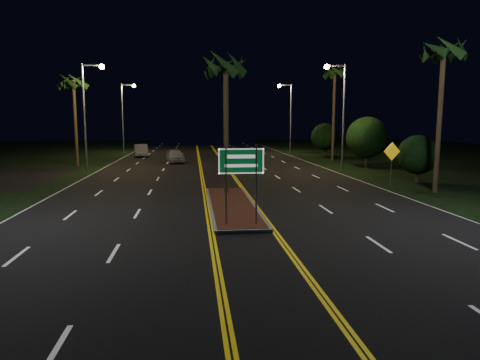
{
  "coord_description": "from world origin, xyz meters",
  "views": [
    {
      "loc": [
        -1.87,
        -13.82,
        4.28
      ],
      "look_at": [
        -0.01,
        3.14,
        1.9
      ],
      "focal_mm": 32.0,
      "sensor_mm": 36.0,
      "label": 1
    }
  ],
  "objects": [
    {
      "name": "median_island",
      "position": [
        0.0,
        7.0,
        0.08
      ],
      "size": [
        2.25,
        10.25,
        0.17
      ],
      "color": "gray",
      "rests_on": "ground"
    },
    {
      "name": "warning_sign",
      "position": [
        11.22,
        13.16,
        1.88
      ],
      "size": [
        1.18,
        0.19,
        2.84
      ],
      "rotation": [
        0.0,
        0.0,
        0.13
      ],
      "color": "gray",
      "rests_on": "ground"
    },
    {
      "name": "streetlight_right_mid",
      "position": [
        10.61,
        22.0,
        5.66
      ],
      "size": [
        1.91,
        0.44,
        9.0
      ],
      "color": "gray",
      "rests_on": "ground"
    },
    {
      "name": "car_near",
      "position": [
        -3.74,
        30.56,
        0.81
      ],
      "size": [
        2.87,
        5.15,
        1.63
      ],
      "primitive_type": "imported",
      "rotation": [
        0.0,
        0.0,
        0.17
      ],
      "color": "#B6B6BC",
      "rests_on": "ground"
    },
    {
      "name": "car_far",
      "position": [
        -8.09,
        38.42,
        0.84
      ],
      "size": [
        2.89,
        5.3,
        1.68
      ],
      "primitive_type": "imported",
      "rotation": [
        0.0,
        0.0,
        0.15
      ],
      "color": "#AFB2B9",
      "rests_on": "ground"
    },
    {
      "name": "ground",
      "position": [
        0.0,
        0.0,
        0.0
      ],
      "size": [
        120.0,
        120.0,
        0.0
      ],
      "primitive_type": "plane",
      "color": "black",
      "rests_on": "ground"
    },
    {
      "name": "streetlight_left_mid",
      "position": [
        -10.61,
        24.0,
        5.66
      ],
      "size": [
        1.91,
        0.44,
        9.0
      ],
      "color": "gray",
      "rests_on": "ground"
    },
    {
      "name": "palm_left_far",
      "position": [
        -12.8,
        28.0,
        7.75
      ],
      "size": [
        2.4,
        2.4,
        8.8
      ],
      "color": "#382819",
      "rests_on": "ground"
    },
    {
      "name": "highway_sign",
      "position": [
        0.0,
        2.8,
        2.4
      ],
      "size": [
        1.8,
        0.08,
        3.2
      ],
      "color": "gray",
      "rests_on": "ground"
    },
    {
      "name": "shrub_mid",
      "position": [
        14.0,
        24.0,
        2.73
      ],
      "size": [
        3.78,
        3.78,
        4.62
      ],
      "color": "#382819",
      "rests_on": "ground"
    },
    {
      "name": "streetlight_left_far",
      "position": [
        -10.61,
        44.0,
        5.66
      ],
      "size": [
        1.91,
        0.44,
        9.0
      ],
      "color": "gray",
      "rests_on": "ground"
    },
    {
      "name": "shrub_far",
      "position": [
        13.8,
        36.0,
        2.34
      ],
      "size": [
        3.24,
        3.24,
        3.96
      ],
      "color": "#382819",
      "rests_on": "ground"
    },
    {
      "name": "palm_right_near",
      "position": [
        12.5,
        10.0,
        8.21
      ],
      "size": [
        2.4,
        2.4,
        9.3
      ],
      "color": "#382819",
      "rests_on": "ground"
    },
    {
      "name": "palm_median",
      "position": [
        0.0,
        10.5,
        7.28
      ],
      "size": [
        2.4,
        2.4,
        8.3
      ],
      "color": "#382819",
      "rests_on": "ground"
    },
    {
      "name": "shrub_near",
      "position": [
        13.5,
        14.0,
        1.95
      ],
      "size": [
        2.7,
        2.7,
        3.3
      ],
      "color": "#382819",
      "rests_on": "ground"
    },
    {
      "name": "streetlight_right_far",
      "position": [
        10.61,
        42.0,
        5.66
      ],
      "size": [
        1.91,
        0.44,
        9.0
      ],
      "color": "gray",
      "rests_on": "ground"
    },
    {
      "name": "palm_right_far",
      "position": [
        12.8,
        30.0,
        9.14
      ],
      "size": [
        2.4,
        2.4,
        10.3
      ],
      "color": "#382819",
      "rests_on": "ground"
    }
  ]
}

